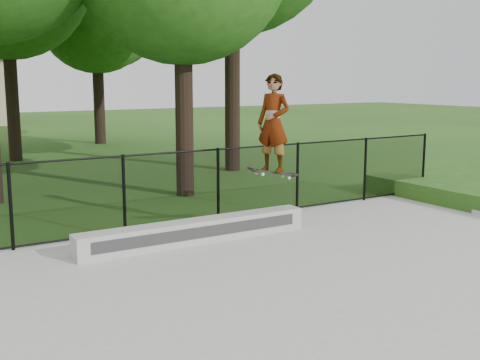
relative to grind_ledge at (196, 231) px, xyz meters
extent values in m
cube|color=#A9AAA5|center=(-0.86, -4.70, -0.23)|extent=(14.00, 12.00, 0.06)
cube|color=#AEAEA9|center=(0.00, 0.00, 0.00)|extent=(4.37, 0.40, 0.41)
cube|color=black|center=(1.59, -0.09, 0.93)|extent=(0.83, 0.23, 0.20)
imported|color=#BDEAF9|center=(1.59, -0.09, 1.86)|extent=(0.65, 0.77, 1.80)
cylinder|color=black|center=(-2.86, 1.20, 0.55)|extent=(0.06, 0.06, 1.50)
cylinder|color=black|center=(-0.86, 1.20, 0.55)|extent=(0.06, 0.06, 1.50)
cylinder|color=black|center=(1.14, 1.20, 0.55)|extent=(0.06, 0.06, 1.50)
cylinder|color=black|center=(3.14, 1.20, 0.55)|extent=(0.06, 0.06, 1.50)
cylinder|color=black|center=(5.14, 1.20, 0.55)|extent=(0.06, 0.06, 1.50)
cylinder|color=black|center=(7.14, 1.20, 0.55)|extent=(0.06, 0.06, 1.50)
cylinder|color=black|center=(-0.86, 1.20, 1.27)|extent=(16.00, 0.04, 0.04)
cylinder|color=black|center=(-0.86, 1.20, -0.15)|extent=(16.00, 0.04, 0.04)
cube|color=black|center=(-0.86, 1.20, 0.55)|extent=(16.00, 0.01, 1.50)
cylinder|color=black|center=(1.94, 4.30, 1.95)|extent=(0.44, 0.44, 4.43)
cylinder|color=black|center=(5.14, 7.30, 2.62)|extent=(0.44, 0.44, 5.76)
cylinder|color=black|center=(-0.36, 13.30, 2.17)|extent=(0.44, 0.44, 4.86)
cylinder|color=black|center=(4.14, 17.30, 1.88)|extent=(0.44, 0.44, 4.28)
sphere|color=#204C14|center=(4.14, 17.30, 5.43)|extent=(5.13, 5.13, 5.13)
camera|label=1|loc=(-4.76, -9.20, 2.67)|focal=45.00mm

